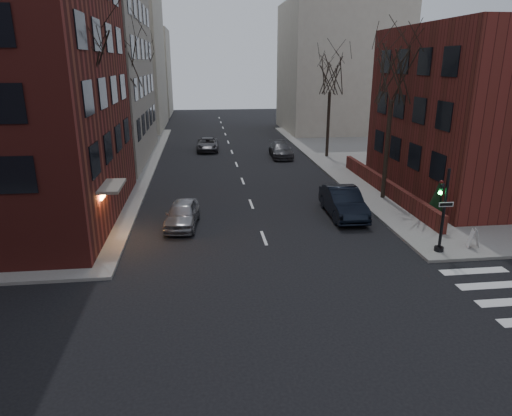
{
  "coord_description": "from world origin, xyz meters",
  "views": [
    {
      "loc": [
        -3.05,
        -9.87,
        8.73
      ],
      "look_at": [
        -0.54,
        10.94,
        2.0
      ],
      "focal_mm": 32.0,
      "sensor_mm": 36.0,
      "label": 1
    }
  ],
  "objects_px": {
    "car_lane_far": "(208,144)",
    "tree_left_b": "(119,59)",
    "tree_right_a": "(393,74)",
    "parked_sedan": "(343,202)",
    "traffic_signal": "(442,216)",
    "streetlamp_far": "(153,105)",
    "tree_left_c": "(142,69)",
    "streetlamp_near": "(125,131)",
    "sandwich_board": "(474,238)",
    "car_lane_silver": "(182,214)",
    "car_lane_gray": "(281,150)",
    "tree_left_a": "(79,68)",
    "evergreen_shrub": "(439,197)",
    "tree_right_b": "(331,75)"
  },
  "relations": [
    {
      "from": "car_lane_far",
      "to": "tree_left_b",
      "type": "bearing_deg",
      "value": -117.7
    },
    {
      "from": "tree_right_a",
      "to": "parked_sedan",
      "type": "distance_m",
      "value": 8.6
    },
    {
      "from": "traffic_signal",
      "to": "streetlamp_far",
      "type": "distance_m",
      "value": 36.81
    },
    {
      "from": "car_lane_far",
      "to": "tree_right_a",
      "type": "bearing_deg",
      "value": -57.02
    },
    {
      "from": "streetlamp_far",
      "to": "car_lane_far",
      "type": "xyz_separation_m",
      "value": [
        5.79,
        -5.0,
        -3.59
      ]
    },
    {
      "from": "tree_left_c",
      "to": "car_lane_far",
      "type": "distance_m",
      "value": 10.21
    },
    {
      "from": "streetlamp_near",
      "to": "sandwich_board",
      "type": "relative_size",
      "value": 6.99
    },
    {
      "from": "car_lane_silver",
      "to": "car_lane_gray",
      "type": "distance_m",
      "value": 20.34
    },
    {
      "from": "traffic_signal",
      "to": "tree_right_a",
      "type": "relative_size",
      "value": 0.41
    },
    {
      "from": "tree_left_a",
      "to": "tree_left_c",
      "type": "distance_m",
      "value": 26.0
    },
    {
      "from": "evergreen_shrub",
      "to": "traffic_signal",
      "type": "bearing_deg",
      "value": -117.23
    },
    {
      "from": "traffic_signal",
      "to": "streetlamp_far",
      "type": "bearing_deg",
      "value": 116.06
    },
    {
      "from": "tree_right_a",
      "to": "streetlamp_near",
      "type": "height_order",
      "value": "tree_right_a"
    },
    {
      "from": "traffic_signal",
      "to": "tree_right_b",
      "type": "distance_m",
      "value": 23.71
    },
    {
      "from": "tree_left_c",
      "to": "tree_right_b",
      "type": "distance_m",
      "value": 19.34
    },
    {
      "from": "tree_right_b",
      "to": "parked_sedan",
      "type": "distance_m",
      "value": 18.64
    },
    {
      "from": "tree_right_a",
      "to": "streetlamp_near",
      "type": "distance_m",
      "value": 17.87
    },
    {
      "from": "tree_left_a",
      "to": "streetlamp_far",
      "type": "xyz_separation_m",
      "value": [
        0.6,
        28.0,
        -4.23
      ]
    },
    {
      "from": "tree_left_b",
      "to": "evergreen_shrub",
      "type": "height_order",
      "value": "tree_left_b"
    },
    {
      "from": "evergreen_shrub",
      "to": "car_lane_silver",
      "type": "bearing_deg",
      "value": 178.45
    },
    {
      "from": "streetlamp_near",
      "to": "sandwich_board",
      "type": "distance_m",
      "value": 22.41
    },
    {
      "from": "traffic_signal",
      "to": "car_lane_silver",
      "type": "bearing_deg",
      "value": 156.18
    },
    {
      "from": "tree_left_b",
      "to": "car_lane_gray",
      "type": "bearing_deg",
      "value": 26.94
    },
    {
      "from": "parked_sedan",
      "to": "car_lane_silver",
      "type": "relative_size",
      "value": 1.24
    },
    {
      "from": "car_lane_gray",
      "to": "evergreen_shrub",
      "type": "relative_size",
      "value": 2.12
    },
    {
      "from": "tree_left_b",
      "to": "streetlamp_far",
      "type": "bearing_deg",
      "value": 87.85
    },
    {
      "from": "tree_left_a",
      "to": "tree_left_c",
      "type": "relative_size",
      "value": 1.06
    },
    {
      "from": "tree_right_b",
      "to": "car_lane_silver",
      "type": "height_order",
      "value": "tree_right_b"
    },
    {
      "from": "parked_sedan",
      "to": "evergreen_shrub",
      "type": "bearing_deg",
      "value": -9.67
    },
    {
      "from": "streetlamp_near",
      "to": "evergreen_shrub",
      "type": "height_order",
      "value": "streetlamp_near"
    },
    {
      "from": "tree_right_a",
      "to": "streetlamp_far",
      "type": "height_order",
      "value": "tree_right_a"
    },
    {
      "from": "streetlamp_near",
      "to": "parked_sedan",
      "type": "relative_size",
      "value": 1.22
    },
    {
      "from": "tree_right_a",
      "to": "car_lane_far",
      "type": "bearing_deg",
      "value": 120.55
    },
    {
      "from": "traffic_signal",
      "to": "tree_left_b",
      "type": "height_order",
      "value": "tree_left_b"
    },
    {
      "from": "streetlamp_near",
      "to": "car_lane_gray",
      "type": "xyz_separation_m",
      "value": [
        12.68,
        10.75,
        -3.54
      ]
    },
    {
      "from": "streetlamp_far",
      "to": "sandwich_board",
      "type": "bearing_deg",
      "value": -61.11
    },
    {
      "from": "tree_left_a",
      "to": "parked_sedan",
      "type": "distance_m",
      "value": 15.91
    },
    {
      "from": "tree_left_c",
      "to": "streetlamp_far",
      "type": "relative_size",
      "value": 1.55
    },
    {
      "from": "sandwich_board",
      "to": "tree_left_a",
      "type": "bearing_deg",
      "value": -173.91
    },
    {
      "from": "car_lane_silver",
      "to": "car_lane_gray",
      "type": "bearing_deg",
      "value": 70.75
    },
    {
      "from": "parked_sedan",
      "to": "evergreen_shrub",
      "type": "height_order",
      "value": "evergreen_shrub"
    },
    {
      "from": "car_lane_gray",
      "to": "tree_right_b",
      "type": "bearing_deg",
      "value": -8.39
    },
    {
      "from": "tree_right_b",
      "to": "evergreen_shrub",
      "type": "relative_size",
      "value": 4.05
    },
    {
      "from": "tree_left_b",
      "to": "traffic_signal",
      "type": "bearing_deg",
      "value": -45.46
    },
    {
      "from": "tree_left_c",
      "to": "traffic_signal",
      "type": "bearing_deg",
      "value": -61.64
    },
    {
      "from": "tree_left_a",
      "to": "car_lane_silver",
      "type": "height_order",
      "value": "tree_left_a"
    },
    {
      "from": "parked_sedan",
      "to": "car_lane_silver",
      "type": "distance_m",
      "value": 9.4
    },
    {
      "from": "traffic_signal",
      "to": "sandwich_board",
      "type": "xyz_separation_m",
      "value": [
        1.93,
        0.26,
        -1.31
      ]
    },
    {
      "from": "streetlamp_near",
      "to": "parked_sedan",
      "type": "distance_m",
      "value": 15.43
    },
    {
      "from": "streetlamp_far",
      "to": "traffic_signal",
      "type": "bearing_deg",
      "value": -63.94
    }
  ]
}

